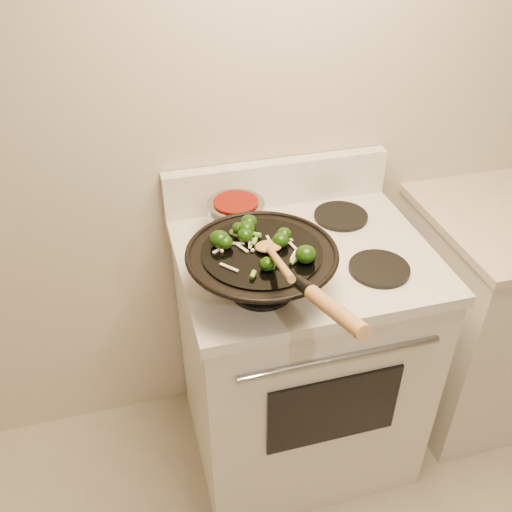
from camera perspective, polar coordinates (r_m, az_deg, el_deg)
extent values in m
plane|color=beige|center=(1.91, 6.55, 16.19)|extent=(3.50, 0.00, 3.50)
cube|color=white|center=(2.08, 4.21, -10.30)|extent=(0.76, 0.64, 0.88)
cube|color=white|center=(1.78, 4.85, -0.03)|extent=(0.78, 0.66, 0.04)
cube|color=white|center=(1.96, 2.12, 7.33)|extent=(0.78, 0.05, 0.16)
cylinder|color=#919399|center=(1.63, 8.48, -10.11)|extent=(0.60, 0.02, 0.02)
cube|color=black|center=(1.80, 7.76, -15.07)|extent=(0.42, 0.01, 0.28)
cylinder|color=black|center=(1.60, 0.56, -3.31)|extent=(0.18, 0.18, 0.01)
cylinder|color=black|center=(1.72, 12.22, -1.23)|extent=(0.18, 0.18, 0.01)
cylinder|color=black|center=(1.84, -1.95, 2.45)|extent=(0.18, 0.18, 0.01)
cylinder|color=black|center=(1.94, 8.48, 3.97)|extent=(0.18, 0.18, 0.01)
cube|color=silver|center=(2.46, 23.48, -5.17)|extent=(0.73, 0.60, 0.88)
torus|color=black|center=(1.53, 0.59, 0.32)|extent=(0.41, 0.41, 0.02)
cylinder|color=black|center=(1.53, 0.59, 0.41)|extent=(0.33, 0.33, 0.01)
cylinder|color=black|center=(1.33, 4.80, -3.01)|extent=(0.04, 0.07, 0.05)
cylinder|color=#A97743|center=(1.22, 8.00, -5.51)|extent=(0.07, 0.22, 0.09)
ellipsoid|color=black|center=(1.45, 1.13, -0.81)|extent=(0.04, 0.04, 0.03)
cylinder|color=#4C802E|center=(1.46, 1.59, -1.06)|extent=(0.02, 0.02, 0.02)
ellipsoid|color=black|center=(1.58, -0.99, 2.78)|extent=(0.05, 0.05, 0.04)
ellipsoid|color=black|center=(1.53, -3.12, 1.38)|extent=(0.04, 0.04, 0.04)
ellipsoid|color=black|center=(1.56, 2.80, 2.19)|extent=(0.04, 0.04, 0.04)
cylinder|color=#4C802E|center=(1.57, 3.23, 1.92)|extent=(0.02, 0.02, 0.01)
ellipsoid|color=black|center=(1.55, -1.11, 2.09)|extent=(0.04, 0.04, 0.04)
ellipsoid|color=black|center=(1.59, -1.74, 2.78)|extent=(0.04, 0.04, 0.03)
ellipsoid|color=black|center=(1.48, 4.99, 0.17)|extent=(0.06, 0.06, 0.05)
cylinder|color=#4C802E|center=(1.49, 5.56, -0.24)|extent=(0.02, 0.02, 0.02)
ellipsoid|color=black|center=(1.61, -0.74, 3.41)|extent=(0.05, 0.05, 0.04)
ellipsoid|color=black|center=(1.53, -3.68, 1.70)|extent=(0.05, 0.05, 0.05)
ellipsoid|color=black|center=(1.53, 2.48, 1.60)|extent=(0.05, 0.05, 0.04)
cylinder|color=#4C802E|center=(1.55, 2.95, 1.30)|extent=(0.02, 0.02, 0.01)
cube|color=white|center=(1.53, -1.49, 0.88)|extent=(0.03, 0.05, 0.00)
cube|color=white|center=(1.57, 2.70, 1.92)|extent=(0.02, 0.04, 0.00)
cube|color=white|center=(1.55, -0.63, 1.24)|extent=(0.02, 0.04, 0.00)
cube|color=white|center=(1.55, -2.16, 1.27)|extent=(0.05, 0.02, 0.00)
cube|color=white|center=(1.55, -0.25, 1.45)|extent=(0.04, 0.04, 0.00)
cube|color=white|center=(1.53, -3.82, 0.63)|extent=(0.04, 0.03, 0.00)
cube|color=white|center=(1.56, 1.37, 1.50)|extent=(0.01, 0.05, 0.00)
cube|color=white|center=(1.51, 3.81, 0.15)|extent=(0.04, 0.05, 0.00)
cube|color=white|center=(1.46, -2.72, -1.14)|extent=(0.04, 0.05, 0.00)
cube|color=white|center=(1.58, -1.71, 2.01)|extent=(0.04, 0.05, 0.00)
cube|color=white|center=(1.58, 3.20, 1.94)|extent=(0.02, 0.05, 0.00)
cube|color=white|center=(1.54, 3.86, 0.86)|extent=(0.02, 0.06, 0.00)
cylinder|color=#64A635|center=(1.54, -0.18, 1.44)|extent=(0.03, 0.03, 0.02)
cylinder|color=#64A635|center=(1.59, -2.21, 2.54)|extent=(0.02, 0.03, 0.02)
cylinder|color=#64A635|center=(1.47, 1.84, -0.75)|extent=(0.02, 0.02, 0.01)
cylinder|color=#64A635|center=(1.47, 1.56, -0.75)|extent=(0.02, 0.03, 0.01)
cylinder|color=#64A635|center=(1.60, -0.83, 2.71)|extent=(0.01, 0.03, 0.02)
cylinder|color=#64A635|center=(1.43, -0.31, -1.87)|extent=(0.02, 0.03, 0.02)
cylinder|color=#64A635|center=(1.57, -0.01, 2.18)|extent=(0.02, 0.02, 0.01)
cylinder|color=#64A635|center=(1.48, 3.74, -0.47)|extent=(0.02, 0.03, 0.02)
sphere|color=beige|center=(1.46, 2.74, -1.29)|extent=(0.01, 0.01, 0.01)
sphere|color=beige|center=(1.56, -0.26, 1.62)|extent=(0.01, 0.01, 0.01)
sphere|color=beige|center=(1.52, -0.35, 0.57)|extent=(0.01, 0.01, 0.01)
sphere|color=beige|center=(1.52, -3.44, 0.51)|extent=(0.01, 0.01, 0.01)
ellipsoid|color=#A97743|center=(1.52, 1.24, 0.95)|extent=(0.08, 0.06, 0.02)
cylinder|color=#A97743|center=(1.37, 2.33, -0.67)|extent=(0.05, 0.29, 0.13)
cylinder|color=#919399|center=(1.81, -1.99, 3.96)|extent=(0.18, 0.18, 0.10)
cylinder|color=#650D04|center=(1.78, -2.03, 5.41)|extent=(0.14, 0.14, 0.01)
cylinder|color=black|center=(1.67, 0.03, 2.88)|extent=(0.04, 0.11, 0.02)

